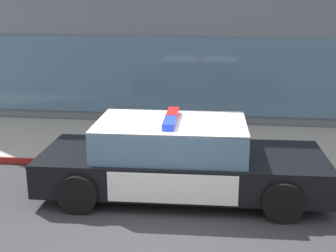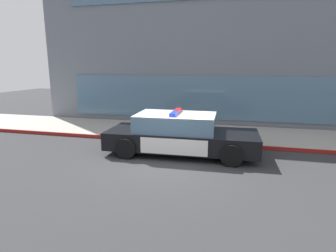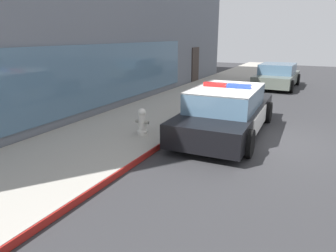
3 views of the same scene
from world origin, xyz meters
name	(u,v)px [view 3 (image 3 of 3)]	position (x,y,z in m)	size (l,w,h in m)	color
ground	(253,139)	(0.00, 0.00, 0.00)	(48.00, 48.00, 0.00)	#303033
sidewalk	(141,121)	(0.00, 3.62, 0.07)	(48.00, 3.31, 0.15)	#A39E93
curb_red_paint	(188,128)	(0.00, 1.96, 0.08)	(28.80, 0.04, 0.14)	maroon
police_cruiser	(227,111)	(0.23, 0.84, 0.68)	(5.15, 2.23, 1.49)	black
fire_hydrant	(142,122)	(-1.34, 2.76, 0.50)	(0.34, 0.39, 0.73)	silver
car_down_street	(277,76)	(9.61, 0.71, 0.63)	(4.38, 2.19, 1.29)	#596056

